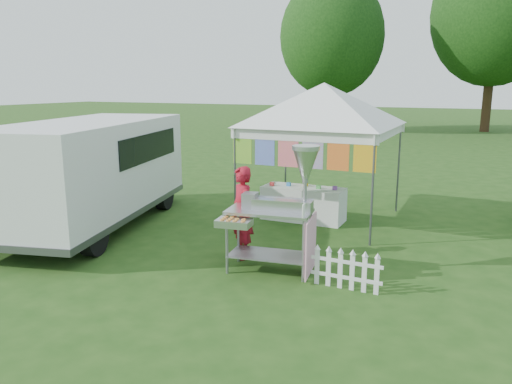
% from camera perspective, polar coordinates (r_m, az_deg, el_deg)
% --- Properties ---
extents(ground, '(120.00, 120.00, 0.00)m').
position_cam_1_polar(ground, '(8.22, -0.17, -8.94)').
color(ground, '#204614').
rests_on(ground, ground).
extents(canopy_main, '(4.24, 4.24, 3.45)m').
position_cam_1_polar(canopy_main, '(10.93, 7.81, 12.23)').
color(canopy_main, '#59595E').
rests_on(canopy_main, ground).
extents(tree_left, '(6.40, 6.40, 9.53)m').
position_cam_1_polar(tree_left, '(32.42, 8.67, 17.19)').
color(tree_left, '#372614').
rests_on(tree_left, ground).
extents(tree_mid, '(7.60, 7.60, 11.52)m').
position_cam_1_polar(tree_mid, '(35.19, 25.69, 17.90)').
color(tree_mid, '#372614').
rests_on(tree_mid, ground).
extents(donut_cart, '(1.49, 1.20, 2.06)m').
position_cam_1_polar(donut_cart, '(7.78, 3.06, -0.85)').
color(donut_cart, gray).
rests_on(donut_cart, ground).
extents(vendor, '(0.69, 0.68, 1.61)m').
position_cam_1_polar(vendor, '(8.59, -1.65, -2.38)').
color(vendor, '#A51423').
rests_on(vendor, ground).
extents(cargo_van, '(3.38, 5.72, 2.23)m').
position_cam_1_polar(cargo_van, '(11.06, -18.06, 2.43)').
color(cargo_van, silver).
rests_on(cargo_van, ground).
extents(picket_fence, '(1.08, 0.05, 0.56)m').
position_cam_1_polar(picket_fence, '(7.53, 10.26, -8.85)').
color(picket_fence, silver).
rests_on(picket_fence, ground).
extents(display_table, '(1.80, 0.70, 0.74)m').
position_cam_1_polar(display_table, '(11.10, 5.41, -1.34)').
color(display_table, white).
rests_on(display_table, ground).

